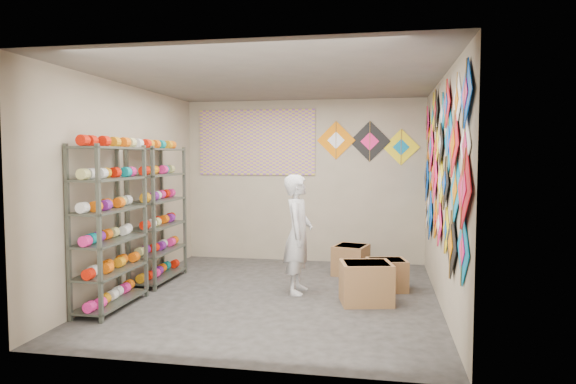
% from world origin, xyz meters
% --- Properties ---
extents(ground, '(4.50, 4.50, 0.00)m').
position_xyz_m(ground, '(0.00, 0.00, 0.00)').
color(ground, '#2A2724').
extents(room_walls, '(4.50, 4.50, 4.50)m').
position_xyz_m(room_walls, '(0.00, 0.00, 1.64)').
color(room_walls, tan).
rests_on(room_walls, ground).
extents(shelf_rack_front, '(0.40, 1.10, 1.90)m').
position_xyz_m(shelf_rack_front, '(-1.78, -0.85, 0.95)').
color(shelf_rack_front, '#4C5147').
rests_on(shelf_rack_front, ground).
extents(shelf_rack_back, '(0.40, 1.10, 1.90)m').
position_xyz_m(shelf_rack_back, '(-1.78, 0.45, 0.95)').
color(shelf_rack_back, '#4C5147').
rests_on(shelf_rack_back, ground).
extents(string_spools, '(0.12, 2.36, 0.12)m').
position_xyz_m(string_spools, '(-1.78, -0.20, 1.05)').
color(string_spools, '#FE248C').
rests_on(string_spools, ground).
extents(kite_wall_display, '(0.06, 4.38, 2.08)m').
position_xyz_m(kite_wall_display, '(1.98, -0.01, 1.63)').
color(kite_wall_display, '#0878AD').
rests_on(kite_wall_display, room_walls).
extents(back_wall_kites, '(1.66, 0.02, 0.73)m').
position_xyz_m(back_wall_kites, '(1.06, 2.24, 1.99)').
color(back_wall_kites, orange).
rests_on(back_wall_kites, room_walls).
extents(poster, '(2.00, 0.01, 1.10)m').
position_xyz_m(poster, '(-0.80, 2.23, 2.00)').
color(poster, '#8349A0').
rests_on(poster, room_walls).
extents(shopkeeper, '(0.57, 0.38, 1.53)m').
position_xyz_m(shopkeeper, '(0.25, 0.20, 0.77)').
color(shopkeeper, white).
rests_on(shopkeeper, ground).
extents(carton_a, '(0.69, 0.61, 0.50)m').
position_xyz_m(carton_a, '(1.13, -0.12, 0.25)').
color(carton_a, brown).
rests_on(carton_a, ground).
extents(carton_b, '(0.57, 0.50, 0.41)m').
position_xyz_m(carton_b, '(1.38, 0.54, 0.20)').
color(carton_b, brown).
rests_on(carton_b, ground).
extents(carton_c, '(0.57, 0.60, 0.44)m').
position_xyz_m(carton_c, '(0.86, 1.36, 0.22)').
color(carton_c, brown).
rests_on(carton_c, ground).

